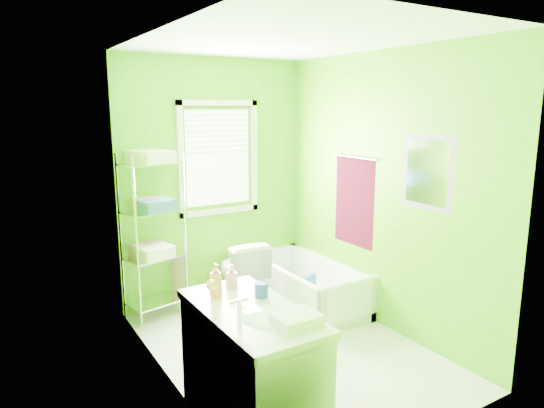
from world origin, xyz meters
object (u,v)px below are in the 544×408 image
bathtub (306,291)px  vanity (252,365)px  toilet (241,273)px  wire_shelf_unit (154,217)px

bathtub → vanity: size_ratio=1.33×
toilet → vanity: (-0.86, -1.80, 0.07)m
bathtub → wire_shelf_unit: 1.79m
toilet → vanity: 2.00m
bathtub → toilet: 0.73m
wire_shelf_unit → vanity: bearing=-91.1°
toilet → vanity: bearing=71.2°
toilet → wire_shelf_unit: bearing=-10.4°
bathtub → toilet: toilet is taller
wire_shelf_unit → toilet: bearing=-17.3°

